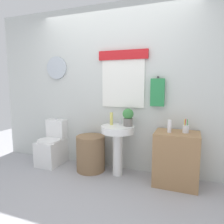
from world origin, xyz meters
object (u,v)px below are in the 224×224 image
(wooden_cabinet, at_px, (176,159))
(soap_bottle, at_px, (111,119))
(toilet, at_px, (53,147))
(potted_plant, at_px, (128,117))
(pedestal_sink, at_px, (118,139))
(lotion_bottle, at_px, (169,126))
(toothbrush_cup, at_px, (186,129))
(laundry_hamper, at_px, (91,153))

(wooden_cabinet, height_order, soap_bottle, soap_bottle)
(toilet, relative_size, wooden_cabinet, 1.06)
(toilet, bearing_deg, soap_bottle, 0.92)
(wooden_cabinet, bearing_deg, toilet, 179.09)
(potted_plant, bearing_deg, pedestal_sink, -156.80)
(soap_bottle, distance_m, potted_plant, 0.26)
(potted_plant, distance_m, lotion_bottle, 0.62)
(wooden_cabinet, bearing_deg, potted_plant, 175.16)
(pedestal_sink, height_order, toothbrush_cup, toothbrush_cup)
(wooden_cabinet, height_order, toothbrush_cup, toothbrush_cup)
(wooden_cabinet, bearing_deg, laundry_hamper, 180.00)
(potted_plant, bearing_deg, wooden_cabinet, -4.84)
(toilet, xyz_separation_m, lotion_bottle, (1.95, -0.07, 0.52))
(potted_plant, bearing_deg, toilet, -178.83)
(toothbrush_cup, bearing_deg, lotion_bottle, -163.65)
(toilet, relative_size, laundry_hamper, 1.37)
(potted_plant, distance_m, toothbrush_cup, 0.82)
(laundry_hamper, height_order, wooden_cabinet, wooden_cabinet)
(wooden_cabinet, relative_size, soap_bottle, 3.86)
(wooden_cabinet, xyz_separation_m, potted_plant, (-0.71, 0.06, 0.53))
(soap_bottle, relative_size, toothbrush_cup, 1.02)
(wooden_cabinet, distance_m, toothbrush_cup, 0.43)
(pedestal_sink, height_order, lotion_bottle, lotion_bottle)
(lotion_bottle, height_order, toothbrush_cup, toothbrush_cup)
(wooden_cabinet, relative_size, potted_plant, 2.80)
(lotion_bottle, bearing_deg, pedestal_sink, 176.93)
(pedestal_sink, bearing_deg, wooden_cabinet, -0.00)
(pedestal_sink, distance_m, lotion_bottle, 0.79)
(toilet, xyz_separation_m, pedestal_sink, (1.21, -0.03, 0.27))
(laundry_hamper, relative_size, potted_plant, 2.15)
(toilet, bearing_deg, pedestal_sink, -1.55)
(toilet, bearing_deg, laundry_hamper, -2.48)
(laundry_hamper, bearing_deg, wooden_cabinet, 0.00)
(lotion_bottle, bearing_deg, soap_bottle, 174.07)
(laundry_hamper, bearing_deg, toilet, 177.52)
(pedestal_sink, xyz_separation_m, toothbrush_cup, (0.95, 0.02, 0.22))
(pedestal_sink, relative_size, potted_plant, 2.89)
(toothbrush_cup, bearing_deg, pedestal_sink, -178.80)
(potted_plant, xyz_separation_m, toothbrush_cup, (0.81, -0.04, -0.11))
(potted_plant, bearing_deg, lotion_bottle, -9.37)
(laundry_hamper, bearing_deg, soap_bottle, 8.49)
(pedestal_sink, xyz_separation_m, wooden_cabinet, (0.85, -0.00, -0.20))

